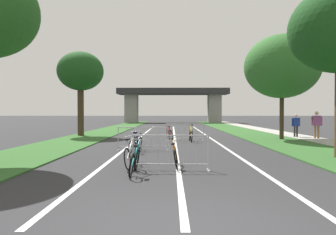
{
  "coord_description": "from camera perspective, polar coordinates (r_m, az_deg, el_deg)",
  "views": [
    {
      "loc": [
        -0.2,
        -4.3,
        1.71
      ],
      "look_at": [
        -0.53,
        23.41,
        1.24
      ],
      "focal_mm": 32.63,
      "sensor_mm": 36.0,
      "label": 1
    }
  ],
  "objects": [
    {
      "name": "grass_verge_left",
      "position": [
        27.76,
        -11.33,
        -2.54
      ],
      "size": [
        3.3,
        55.73,
        0.05
      ],
      "primitive_type": "cube",
      "color": "#2D5B26",
      "rests_on": "ground"
    },
    {
      "name": "bicycle_yellow_0",
      "position": [
        17.89,
        4.29,
        -3.29
      ],
      "size": [
        0.44,
        1.78,
        1.02
      ],
      "rotation": [
        0.0,
        0.0,
        0.02
      ],
      "color": "black",
      "rests_on": "ground"
    },
    {
      "name": "pedestrian_in_red_jacket",
      "position": [
        21.31,
        26.03,
        -0.81
      ],
      "size": [
        0.62,
        0.41,
        1.78
      ],
      "rotation": [
        0.0,
        0.0,
        -0.26
      ],
      "color": "olive",
      "rests_on": "ground"
    },
    {
      "name": "crowd_barrier_second",
      "position": [
        13.77,
        -4.7,
        -4.0
      ],
      "size": [
        2.29,
        0.48,
        1.05
      ],
      "rotation": [
        0.0,
        0.0,
        0.02
      ],
      "color": "#ADADB2",
      "rests_on": "ground"
    },
    {
      "name": "bicycle_blue_5",
      "position": [
        14.22,
        -5.85,
        -4.52
      ],
      "size": [
        0.45,
        1.69,
        0.87
      ],
      "rotation": [
        0.0,
        0.0,
        0.03
      ],
      "color": "black",
      "rests_on": "ground"
    },
    {
      "name": "lane_stripe_center",
      "position": [
        20.49,
        1.25,
        -3.81
      ],
      "size": [
        0.14,
        32.24,
        0.01
      ],
      "primitive_type": "cube",
      "color": "silver",
      "rests_on": "ground"
    },
    {
      "name": "ground_plane",
      "position": [
        4.63,
        3.32,
        -20.69
      ],
      "size": [
        300.0,
        300.0,
        0.0
      ],
      "primitive_type": "plane",
      "color": "#2B2B2D"
    },
    {
      "name": "bicycle_black_1",
      "position": [
        13.25,
        -6.08,
        -4.93
      ],
      "size": [
        0.68,
        1.68,
        0.9
      ],
      "rotation": [
        0.0,
        0.0,
        -0.22
      ],
      "color": "black",
      "rests_on": "ground"
    },
    {
      "name": "crowd_barrier_nearest",
      "position": [
        9.04,
        0.47,
        -6.6
      ],
      "size": [
        2.29,
        0.49,
        1.05
      ],
      "rotation": [
        0.0,
        0.0,
        -0.02
      ],
      "color": "#ADADB2",
      "rests_on": "ground"
    },
    {
      "name": "crowd_barrier_third",
      "position": [
        18.41,
        3.15,
        -2.75
      ],
      "size": [
        2.29,
        0.47,
        1.05
      ],
      "rotation": [
        0.0,
        0.0,
        -0.01
      ],
      "color": "#ADADB2",
      "rests_on": "ground"
    },
    {
      "name": "tree_left_pine_near",
      "position": [
        22.97,
        -16.03,
        8.16
      ],
      "size": [
        3.26,
        3.26,
        6.06
      ],
      "color": "#3D2D1E",
      "rests_on": "ground"
    },
    {
      "name": "lane_stripe_left_lane",
      "position": [
        20.61,
        -5.39,
        -3.79
      ],
      "size": [
        0.14,
        32.24,
        0.01
      ],
      "primitive_type": "cube",
      "color": "silver",
      "rests_on": "ground"
    },
    {
      "name": "grass_verge_right",
      "position": [
        27.84,
        13.52,
        -2.53
      ],
      "size": [
        3.3,
        55.73,
        0.05
      ],
      "primitive_type": "cube",
      "color": "#2D5B26",
      "rests_on": "ground"
    },
    {
      "name": "bicycle_teal_4",
      "position": [
        8.58,
        -6.24,
        -8.09
      ],
      "size": [
        0.42,
        1.61,
        0.96
      ],
      "rotation": [
        0.0,
        0.0,
        -0.03
      ],
      "color": "black",
      "rests_on": "ground"
    },
    {
      "name": "bicycle_red_3",
      "position": [
        18.76,
        0.34,
        -3.13
      ],
      "size": [
        0.69,
        1.66,
        0.98
      ],
      "rotation": [
        0.0,
        0.0,
        0.2
      ],
      "color": "black",
      "rests_on": "ground"
    },
    {
      "name": "pedestrian_with_backpack",
      "position": [
        22.07,
        22.78,
        -1.03
      ],
      "size": [
        0.58,
        0.3,
        1.6
      ],
      "rotation": [
        0.0,
        0.0,
        0.09
      ],
      "color": "#262628",
      "rests_on": "ground"
    },
    {
      "name": "overpass_bridge",
      "position": [
        50.41,
        0.92,
        3.65
      ],
      "size": [
        18.01,
        4.39,
        5.61
      ],
      "color": "#2D2D30",
      "rests_on": "ground"
    },
    {
      "name": "bicycle_silver_2",
      "position": [
        9.72,
        -6.83,
        -6.9
      ],
      "size": [
        0.53,
        1.75,
        0.98
      ],
      "rotation": [
        0.0,
        0.0,
        -0.11
      ],
      "color": "black",
      "rests_on": "ground"
    },
    {
      "name": "tree_right_oak_mid",
      "position": [
        20.36,
        20.52,
        8.89
      ],
      "size": [
        4.61,
        4.61,
        6.51
      ],
      "color": "#3D2D1E",
      "rests_on": "ground"
    },
    {
      "name": "bicycle_orange_6",
      "position": [
        9.65,
        1.43,
        -7.2
      ],
      "size": [
        0.5,
        1.62,
        0.85
      ],
      "rotation": [
        0.0,
        0.0,
        -0.03
      ],
      "color": "black",
      "rests_on": "ground"
    },
    {
      "name": "sidewalk_path_right",
      "position": [
        28.52,
        18.56,
        -2.44
      ],
      "size": [
        1.84,
        55.73,
        0.08
      ],
      "primitive_type": "cube",
      "color": "#9E9B93",
      "rests_on": "ground"
    },
    {
      "name": "lane_stripe_right_lane",
      "position": [
        20.65,
        7.88,
        -3.78
      ],
      "size": [
        0.14,
        32.24,
        0.01
      ],
      "primitive_type": "cube",
      "color": "silver",
      "rests_on": "ground"
    }
  ]
}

